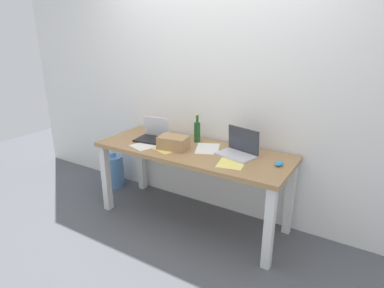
# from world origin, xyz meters

# --- Properties ---
(ground_plane) EXTENTS (8.00, 8.00, 0.00)m
(ground_plane) POSITION_xyz_m (0.00, 0.00, 0.00)
(ground_plane) COLOR #515459
(back_wall) EXTENTS (5.20, 0.08, 2.60)m
(back_wall) POSITION_xyz_m (0.00, 0.40, 1.30)
(back_wall) COLOR white
(back_wall) RESTS_ON ground
(desk) EXTENTS (1.84, 0.68, 0.75)m
(desk) POSITION_xyz_m (0.00, 0.00, 0.64)
(desk) COLOR #A37A4C
(desk) RESTS_ON ground
(laptop_left) EXTENTS (0.32, 0.28, 0.21)m
(laptop_left) POSITION_xyz_m (-0.48, 0.04, 0.79)
(laptop_left) COLOR black
(laptop_left) RESTS_ON desk
(laptop_right) EXTENTS (0.37, 0.29, 0.24)m
(laptop_right) POSITION_xyz_m (0.43, 0.08, 0.80)
(laptop_right) COLOR silver
(laptop_right) RESTS_ON desk
(beer_bottle) EXTENTS (0.06, 0.06, 0.28)m
(beer_bottle) POSITION_xyz_m (-0.07, 0.21, 0.85)
(beer_bottle) COLOR #1E5123
(beer_bottle) RESTS_ON desk
(computer_mouse) EXTENTS (0.06, 0.10, 0.03)m
(computer_mouse) POSITION_xyz_m (0.80, 0.04, 0.76)
(computer_mouse) COLOR #338CC6
(computer_mouse) RESTS_ON desk
(cardboard_box) EXTENTS (0.29, 0.22, 0.12)m
(cardboard_box) POSITION_xyz_m (-0.15, -0.08, 0.80)
(cardboard_box) COLOR tan
(cardboard_box) RESTS_ON desk
(paper_yellow_folder) EXTENTS (0.29, 0.35, 0.00)m
(paper_yellow_folder) POSITION_xyz_m (-0.18, -0.08, 0.75)
(paper_yellow_folder) COLOR #F4E06B
(paper_yellow_folder) RESTS_ON desk
(paper_sheet_front_left) EXTENTS (0.29, 0.35, 0.00)m
(paper_sheet_front_left) POSITION_xyz_m (-0.42, -0.12, 0.75)
(paper_sheet_front_left) COLOR white
(paper_sheet_front_left) RESTS_ON desk
(paper_sheet_front_right) EXTENTS (0.27, 0.33, 0.00)m
(paper_sheet_front_right) POSITION_xyz_m (0.45, -0.10, 0.75)
(paper_sheet_front_right) COLOR #F4E06B
(paper_sheet_front_right) RESTS_ON desk
(paper_sheet_near_back) EXTENTS (0.31, 0.36, 0.00)m
(paper_sheet_near_back) POSITION_xyz_m (0.12, 0.09, 0.75)
(paper_sheet_near_back) COLOR white
(paper_sheet_near_back) RESTS_ON desk
(water_cooler_jug) EXTENTS (0.25, 0.25, 0.43)m
(water_cooler_jug) POSITION_xyz_m (-1.19, 0.14, 0.19)
(water_cooler_jug) COLOR #598CC6
(water_cooler_jug) RESTS_ON ground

